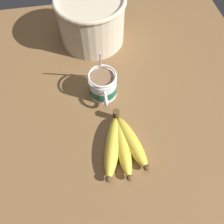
{
  "coord_description": "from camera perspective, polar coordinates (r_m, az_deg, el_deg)",
  "views": [
    {
      "loc": [
        35.56,
        -3.15,
        62.27
      ],
      "look_at": [
        3.84,
        2.39,
        6.71
      ],
      "focal_mm": 35.0,
      "sensor_mm": 36.0,
      "label": 1
    }
  ],
  "objects": [
    {
      "name": "banana_bunch",
      "position": [
        0.62,
        2.61,
        -8.48
      ],
      "size": [
        20.62,
        14.29,
        4.43
      ],
      "color": "#4C381E",
      "rests_on": "table"
    },
    {
      "name": "table",
      "position": [
        0.71,
        -2.45,
        0.19
      ],
      "size": [
        114.28,
        114.28,
        2.72
      ],
      "color": "brown",
      "rests_on": "ground"
    },
    {
      "name": "woven_basket",
      "position": [
        0.85,
        -5.42,
        22.98
      ],
      "size": [
        24.66,
        24.66,
        16.83
      ],
      "color": "beige",
      "rests_on": "table"
    },
    {
      "name": "coffee_mug",
      "position": [
        0.7,
        -2.4,
        6.83
      ],
      "size": [
        14.48,
        8.96,
        16.61
      ],
      "color": "silver",
      "rests_on": "table"
    }
  ]
}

